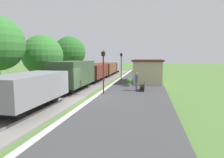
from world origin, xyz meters
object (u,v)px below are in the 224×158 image
object	(u,v)px
station_hut	(148,71)
lamp_post_far	(121,61)
freight_train	(93,72)
bench_near_hut	(143,86)
lamp_post_near	(103,64)
person_waiting	(137,81)
potted_planter	(129,82)
tree_trackside_far	(43,55)
tree_field_left	(70,52)

from	to	relation	value
station_hut	lamp_post_far	distance (m)	4.09
freight_train	station_hut	xyz separation A→B (m)	(6.80, 0.77, 0.19)
bench_near_hut	lamp_post_near	bearing A→B (deg)	-144.85
bench_near_hut	lamp_post_far	size ratio (longest dim) A/B	0.41
lamp_post_far	freight_train	bearing A→B (deg)	-143.13
lamp_post_near	person_waiting	bearing A→B (deg)	39.21
potted_planter	tree_trackside_far	distance (m)	9.74
tree_trackside_far	tree_field_left	world-z (taller)	tree_field_left
bench_near_hut	tree_trackside_far	bearing A→B (deg)	174.07
tree_field_left	lamp_post_near	bearing A→B (deg)	-55.34
bench_near_hut	lamp_post_far	bearing A→B (deg)	112.99
potted_planter	lamp_post_far	size ratio (longest dim) A/B	0.25
station_hut	bench_near_hut	xyz separation A→B (m)	(-0.33, -5.95, -0.93)
freight_train	tree_field_left	world-z (taller)	tree_field_left
station_hut	potted_planter	distance (m)	4.18
potted_planter	lamp_post_far	xyz separation A→B (m)	(-1.61, 5.24, 2.08)
freight_train	bench_near_hut	xyz separation A→B (m)	(6.47, -5.18, -0.74)
lamp_post_near	tree_trackside_far	size ratio (longest dim) A/B	0.65
station_hut	tree_field_left	size ratio (longest dim) A/B	0.90
potted_planter	tree_trackside_far	xyz separation A→B (m)	(-9.24, -1.24, 2.80)
freight_train	lamp_post_near	world-z (taller)	lamp_post_near
freight_train	lamp_post_near	size ratio (longest dim) A/B	8.81
lamp_post_far	bench_near_hut	bearing A→B (deg)	-67.01
tree_trackside_far	freight_train	bearing A→B (deg)	42.69
freight_train	bench_near_hut	world-z (taller)	freight_train
bench_near_hut	potted_planter	bearing A→B (deg)	124.38
freight_train	bench_near_hut	distance (m)	8.32
person_waiting	tree_field_left	size ratio (longest dim) A/B	0.27
station_hut	lamp_post_far	xyz separation A→B (m)	(-3.56, 1.66, 1.15)
freight_train	potted_planter	distance (m)	5.66
person_waiting	lamp_post_far	size ratio (longest dim) A/B	0.46
freight_train	lamp_post_near	bearing A→B (deg)	-66.52
potted_planter	station_hut	bearing A→B (deg)	61.43
person_waiting	lamp_post_far	xyz separation A→B (m)	(-2.63, 7.74, 1.62)
station_hut	lamp_post_far	size ratio (longest dim) A/B	1.57
lamp_post_far	tree_field_left	distance (m)	8.66
person_waiting	potted_planter	size ratio (longest dim) A/B	1.87
freight_train	tree_trackside_far	distance (m)	6.32
tree_trackside_far	tree_field_left	size ratio (longest dim) A/B	0.89
person_waiting	tree_field_left	xyz separation A→B (m)	(-10.93, 9.86, 2.88)
freight_train	station_hut	distance (m)	6.84
lamp_post_far	tree_field_left	world-z (taller)	tree_field_left
station_hut	bench_near_hut	distance (m)	6.03
station_hut	tree_trackside_far	xyz separation A→B (m)	(-11.19, -4.82, 1.87)
person_waiting	potted_planter	bearing A→B (deg)	-67.98
person_waiting	tree_field_left	distance (m)	15.00
potted_planter	lamp_post_near	world-z (taller)	lamp_post_near
bench_near_hut	lamp_post_near	distance (m)	4.46
person_waiting	potted_planter	world-z (taller)	person_waiting
freight_train	lamp_post_far	distance (m)	4.26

